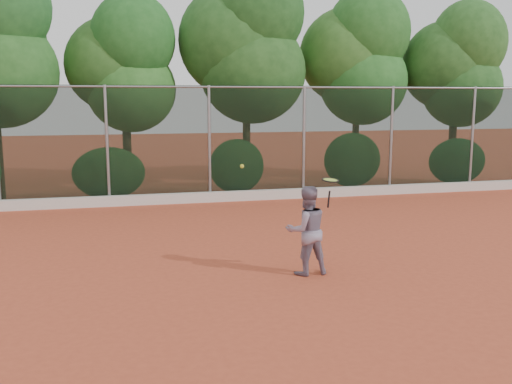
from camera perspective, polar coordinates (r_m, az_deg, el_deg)
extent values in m
plane|color=#B6472B|center=(10.90, 1.24, -7.34)|extent=(80.00, 80.00, 0.00)
cube|color=beige|center=(17.38, -4.51, -0.50)|extent=(24.00, 0.20, 0.30)
imported|color=gray|center=(10.23, 5.08, -3.85)|extent=(0.82, 0.66, 1.60)
cube|color=black|center=(17.35, -4.68, 4.81)|extent=(24.00, 0.01, 3.50)
cylinder|color=gray|center=(17.30, -4.75, 10.43)|extent=(24.00, 0.06, 0.06)
cylinder|color=gray|center=(17.15, -14.66, 4.48)|extent=(0.09, 0.09, 3.50)
cylinder|color=gray|center=(17.35, -4.68, 4.81)|extent=(0.09, 0.09, 3.50)
cylinder|color=gray|center=(18.06, 4.80, 4.99)|extent=(0.09, 0.09, 3.50)
cylinder|color=gray|center=(19.22, 13.36, 5.04)|extent=(0.09, 0.09, 3.50)
cylinder|color=gray|center=(20.75, 20.80, 4.99)|extent=(0.09, 0.09, 3.50)
cylinder|color=#3B2A16|center=(19.49, -12.72, 3.50)|extent=(0.28, 0.28, 2.40)
ellipsoid|color=#2A6221|center=(19.29, -12.35, 10.00)|extent=(2.90, 2.40, 2.80)
ellipsoid|color=#26541D|center=(19.61, -13.95, 12.27)|extent=(3.20, 2.70, 3.10)
ellipsoid|color=#1B511C|center=(19.18, -12.20, 14.80)|extent=(2.70, 2.30, 2.90)
cylinder|color=#46321B|center=(19.63, -0.95, 4.65)|extent=(0.26, 0.26, 3.00)
ellipsoid|color=#346A28|center=(19.53, -0.32, 11.97)|extent=(3.60, 3.00, 3.50)
ellipsoid|color=#336E2A|center=(19.78, -1.99, 14.84)|extent=(3.90, 3.20, 3.80)
ellipsoid|color=#2A6326|center=(19.63, 0.04, 17.53)|extent=(3.20, 2.70, 3.30)
cylinder|color=#472F1B|center=(21.11, 9.89, 4.44)|extent=(0.24, 0.24, 2.70)
ellipsoid|color=#225C1F|center=(21.02, 10.69, 10.81)|extent=(3.20, 2.70, 3.10)
ellipsoid|color=#2A591E|center=(21.14, 9.16, 13.29)|extent=(3.50, 2.90, 3.40)
ellipsoid|color=#1D511C|center=(21.09, 11.21, 15.43)|extent=(3.00, 2.50, 3.10)
cylinder|color=#3E2518|center=(22.50, 18.99, 4.12)|extent=(0.28, 0.28, 2.50)
ellipsoid|color=#336E2A|center=(22.45, 19.88, 9.82)|extent=(3.00, 2.50, 2.90)
ellipsoid|color=#346A28|center=(22.46, 18.48, 11.94)|extent=(3.30, 2.80, 3.20)
ellipsoid|color=#356E2A|center=(22.50, 20.48, 13.87)|extent=(2.80, 2.40, 3.00)
ellipsoid|color=#346C29|center=(18.04, -14.50, 1.84)|extent=(2.20, 1.16, 1.60)
ellipsoid|color=#326B28|center=(18.39, -1.95, 2.60)|extent=(1.80, 1.04, 1.76)
ellipsoid|color=#2E6526|center=(19.58, 9.61, 3.18)|extent=(2.00, 1.10, 1.84)
ellipsoid|color=#255F24|center=(21.48, 19.47, 2.92)|extent=(2.16, 1.12, 1.64)
cylinder|color=black|center=(10.11, 7.29, -0.72)|extent=(0.06, 0.08, 0.31)
torus|color=black|center=(9.99, 7.46, 1.20)|extent=(0.39, 0.39, 0.06)
cylinder|color=#B3CF3D|center=(9.99, 7.46, 1.20)|extent=(0.33, 0.33, 0.03)
sphere|color=gold|center=(10.21, -1.41, 2.60)|extent=(0.07, 0.07, 0.07)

